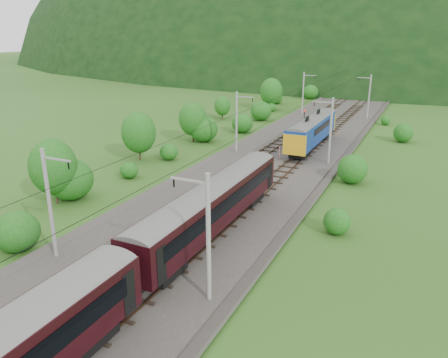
% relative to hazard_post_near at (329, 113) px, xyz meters
% --- Properties ---
extents(ground, '(600.00, 600.00, 0.00)m').
position_rel_hazard_post_near_xyz_m(ground, '(0.74, -63.14, -1.02)').
color(ground, '#2A4B17').
rests_on(ground, ground).
extents(railbed, '(14.00, 220.00, 0.30)m').
position_rel_hazard_post_near_xyz_m(railbed, '(0.74, -53.14, -0.87)').
color(railbed, '#38332D').
rests_on(railbed, ground).
extents(track_left, '(2.40, 220.00, 0.27)m').
position_rel_hazard_post_near_xyz_m(track_left, '(-1.66, -53.14, -0.65)').
color(track_left, '#513523').
rests_on(track_left, railbed).
extents(track_right, '(2.40, 220.00, 0.27)m').
position_rel_hazard_post_near_xyz_m(track_right, '(3.14, -53.14, -0.65)').
color(track_right, '#513523').
rests_on(track_right, railbed).
extents(catenary_left, '(2.54, 192.28, 8.00)m').
position_rel_hazard_post_near_xyz_m(catenary_left, '(-5.38, -31.14, 3.48)').
color(catenary_left, gray).
rests_on(catenary_left, railbed).
extents(catenary_right, '(2.54, 192.28, 8.00)m').
position_rel_hazard_post_near_xyz_m(catenary_right, '(6.87, -31.14, 3.48)').
color(catenary_right, gray).
rests_on(catenary_right, railbed).
extents(overhead_wires, '(4.83, 198.00, 0.03)m').
position_rel_hazard_post_near_xyz_m(overhead_wires, '(0.74, -53.14, 6.08)').
color(overhead_wires, black).
rests_on(overhead_wires, ground).
extents(mountain_main, '(504.00, 360.00, 244.00)m').
position_rel_hazard_post_near_xyz_m(mountain_main, '(0.74, 196.86, -1.02)').
color(mountain_main, black).
rests_on(mountain_main, ground).
extents(mountain_ridge, '(336.00, 280.00, 132.00)m').
position_rel_hazard_post_near_xyz_m(mountain_ridge, '(-119.26, 236.86, -1.02)').
color(mountain_ridge, black).
rests_on(mountain_ridge, ground).
extents(hazard_post_near, '(0.15, 0.15, 1.43)m').
position_rel_hazard_post_near_xyz_m(hazard_post_near, '(0.00, 0.00, 0.00)').
color(hazard_post_near, red).
rests_on(hazard_post_near, railbed).
extents(hazard_post_far, '(0.17, 0.17, 1.59)m').
position_rel_hazard_post_near_xyz_m(hazard_post_far, '(0.85, -31.73, 0.08)').
color(hazard_post_far, red).
rests_on(hazard_post_far, railbed).
extents(signal, '(0.24, 0.24, 2.21)m').
position_rel_hazard_post_near_xyz_m(signal, '(-2.63, -7.71, 0.58)').
color(signal, black).
rests_on(signal, railbed).
extents(vegetation_left, '(11.87, 145.59, 6.67)m').
position_rel_hazard_post_near_xyz_m(vegetation_left, '(-13.06, -49.63, 1.60)').
color(vegetation_left, '#175416').
rests_on(vegetation_left, ground).
extents(vegetation_right, '(6.57, 99.49, 2.87)m').
position_rel_hazard_post_near_xyz_m(vegetation_right, '(12.04, -42.53, 0.17)').
color(vegetation_right, '#175416').
rests_on(vegetation_right, ground).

